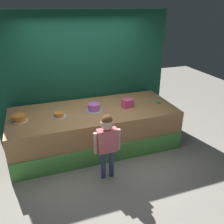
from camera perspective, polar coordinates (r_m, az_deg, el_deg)
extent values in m
plane|color=gray|center=(4.51, -1.83, -12.26)|extent=(12.00, 12.00, 0.00)
cube|color=#B27F4C|center=(4.85, -4.30, -3.84)|extent=(3.25, 1.36, 0.80)
cube|color=#59B24C|center=(4.40, -1.82, -10.45)|extent=(3.25, 0.02, 0.36)
cube|color=#144C38|center=(5.21, -6.88, 8.96)|extent=(3.79, 0.08, 2.63)
cylinder|color=#3F4C8C|center=(4.04, -2.14, -12.65)|extent=(0.08, 0.08, 0.52)
cylinder|color=#3F4C8C|center=(4.08, -0.15, -12.25)|extent=(0.08, 0.08, 0.52)
cube|color=#D86672|center=(3.80, -1.20, -6.90)|extent=(0.32, 0.15, 0.40)
cylinder|color=beige|center=(3.76, -4.03, -7.58)|extent=(0.06, 0.06, 0.37)
cylinder|color=beige|center=(3.86, 1.56, -6.60)|extent=(0.06, 0.06, 0.37)
sphere|color=beige|center=(3.65, -1.24, -2.81)|extent=(0.21, 0.21, 0.21)
sphere|color=brown|center=(3.62, -1.25, -2.01)|extent=(0.18, 0.18, 0.18)
cube|color=#F4538E|center=(4.78, 3.78, 2.18)|extent=(0.24, 0.20, 0.16)
torus|color=#59B259|center=(5.09, 11.00, 2.41)|extent=(0.12, 0.12, 0.03)
cylinder|color=white|center=(4.52, -21.49, -2.02)|extent=(0.28, 0.28, 0.01)
cylinder|color=orange|center=(4.50, -21.61, -1.31)|extent=(0.23, 0.23, 0.11)
cone|color=#F2E566|center=(4.46, -21.77, -0.37)|extent=(0.02, 0.02, 0.05)
cylinder|color=silver|center=(4.49, -12.73, -1.04)|extent=(0.28, 0.28, 0.01)
cylinder|color=orange|center=(4.47, -12.79, -0.53)|extent=(0.19, 0.19, 0.08)
cylinder|color=silver|center=(4.64, -4.36, 0.41)|extent=(0.33, 0.33, 0.01)
cylinder|color=#CC66D8|center=(4.61, -4.38, 1.22)|extent=(0.23, 0.23, 0.13)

